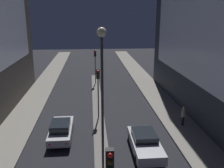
% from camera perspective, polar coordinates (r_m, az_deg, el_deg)
% --- Properties ---
extents(median_strip, '(1.09, 33.11, 0.11)m').
position_cam_1_polar(median_strip, '(25.18, -3.15, -7.03)').
color(median_strip, '#66605B').
rests_on(median_strip, ground).
extents(traffic_light_mid, '(0.32, 0.42, 4.78)m').
position_cam_1_polar(traffic_light_mid, '(23.25, -3.21, 0.30)').
color(traffic_light_mid, '#383838').
rests_on(traffic_light_mid, median_strip).
extents(traffic_light_far, '(0.32, 0.42, 4.78)m').
position_cam_1_polar(traffic_light_far, '(35.39, -3.87, 5.67)').
color(traffic_light_far, '#383838').
rests_on(traffic_light_far, median_strip).
extents(street_lamp, '(0.55, 0.55, 8.99)m').
position_cam_1_polar(street_lamp, '(14.44, -2.28, 1.67)').
color(street_lamp, '#383838').
rests_on(street_lamp, median_strip).
extents(car_left_lane, '(1.74, 4.54, 1.50)m').
position_cam_1_polar(car_left_lane, '(20.95, -11.58, -10.17)').
color(car_left_lane, '#B2B2B7').
rests_on(car_left_lane, ground).
extents(car_right_lane, '(1.93, 4.76, 1.46)m').
position_cam_1_polar(car_right_lane, '(18.81, 7.54, -13.13)').
color(car_right_lane, '#B2B2B7').
rests_on(car_right_lane, ground).
extents(pedestrian_on_right_sidewalk, '(0.33, 0.33, 1.75)m').
position_cam_1_polar(pedestrian_on_right_sidewalk, '(23.25, 15.96, -6.90)').
color(pedestrian_on_right_sidewalk, black).
rests_on(pedestrian_on_right_sidewalk, sidewalk_right).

